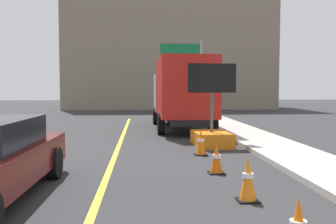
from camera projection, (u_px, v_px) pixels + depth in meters
lane_center_stripe at (89, 222)px, 5.38m from camera, size 0.14×36.00×0.01m
arrow_board_trailer at (212, 131)px, 12.50m from camera, size 1.60×1.85×2.70m
box_truck at (182, 91)px, 17.38m from camera, size 2.49×7.03×3.17m
highway_guide_sign at (189, 65)px, 24.96m from camera, size 2.79×0.30×5.00m
far_building_block at (168, 51)px, 36.27m from camera, size 18.84×8.02×10.91m
traffic_cone_mid_lane at (248, 179)px, 6.37m from camera, size 0.36×0.36×0.78m
traffic_cone_far_lane at (217, 159)px, 8.45m from camera, size 0.36×0.36×0.68m
traffic_cone_curbside at (201, 142)px, 10.76m from camera, size 0.36×0.36×0.74m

